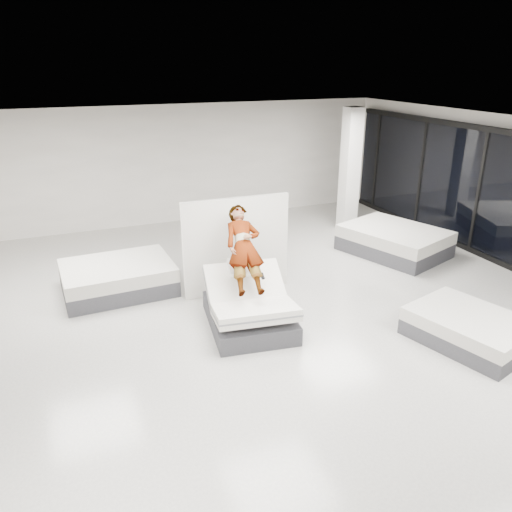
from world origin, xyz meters
name	(u,v)px	position (x,y,z in m)	size (l,w,h in m)	color
room	(283,249)	(0.00, 0.00, 1.60)	(14.00, 14.04, 3.20)	beige
hero_bed	(249,308)	(-0.30, 0.65, 0.33)	(1.57, 1.94, 1.04)	#393A3E
person	(245,258)	(-0.26, 0.96, 1.14)	(0.63, 0.41, 1.73)	slate
remote	(262,276)	(-0.09, 0.58, 0.92)	(0.05, 0.14, 0.03)	black
divider_panel	(237,246)	(-0.02, 2.02, 0.95)	(2.10, 0.10, 1.91)	silver
flat_bed_right_far	(394,241)	(4.12, 2.59, 0.31)	(2.31, 2.65, 0.61)	#393A3E
flat_bed_right_near	(469,329)	(2.79, -1.19, 0.24)	(1.75, 2.06, 0.48)	#393A3E
flat_bed_left_far	(118,278)	(-2.19, 2.91, 0.29)	(2.15, 1.65, 0.57)	#393A3E
column	(350,171)	(4.00, 4.50, 1.60)	(0.40, 0.40, 3.20)	silver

